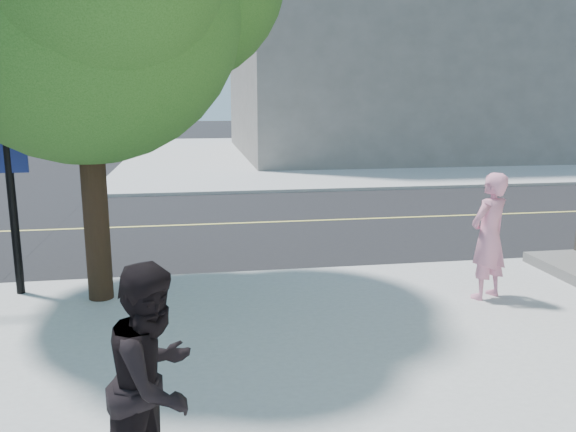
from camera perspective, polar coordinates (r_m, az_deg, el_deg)
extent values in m
plane|color=black|center=(10.56, -21.85, -6.53)|extent=(140.00, 140.00, 0.00)
cube|color=black|center=(14.84, -18.22, -1.16)|extent=(140.00, 9.00, 0.01)
cube|color=#AEAEAE|center=(33.38, 10.26, 6.16)|extent=(29.00, 25.00, 0.12)
cube|color=slate|center=(34.11, 11.25, 18.13)|extent=(18.00, 16.00, 14.00)
imported|color=pink|center=(9.22, 19.20, -1.90)|extent=(0.84, 0.73, 1.94)
imported|color=black|center=(4.61, -13.01, -15.69)|extent=(1.05, 1.13, 1.86)
cylinder|color=black|center=(8.99, -18.64, 3.56)|extent=(0.37, 0.37, 3.71)
sphere|color=#2F5E1E|center=(9.01, -19.72, 19.32)|extent=(4.53, 4.53, 4.53)
cylinder|color=black|center=(9.66, -25.93, 5.56)|extent=(0.13, 0.13, 4.39)
cube|color=white|center=(9.60, -25.96, 8.67)|extent=(0.57, 0.04, 0.21)
cube|color=navy|center=(9.63, -25.68, 5.57)|extent=(0.47, 0.04, 0.57)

